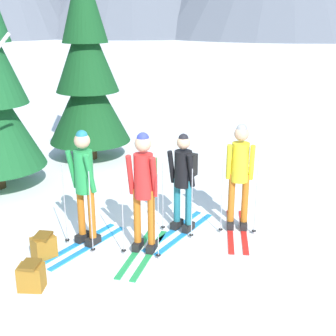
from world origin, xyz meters
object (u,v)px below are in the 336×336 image
at_px(skier_in_red, 144,185).
at_px(skier_in_yellow, 240,171).
at_px(skier_in_green, 84,183).
at_px(backpack_on_snow_beside, 31,276).
at_px(skier_in_black, 183,178).
at_px(backpack_on_snow_front, 44,246).
at_px(pine_tree_near, 87,70).

relative_size(skier_in_red, skier_in_yellow, 1.03).
bearing_deg(skier_in_red, skier_in_yellow, 34.50).
xyz_separation_m(skier_in_green, backpack_on_snow_beside, (-0.35, -1.31, -0.83)).
height_order(skier_in_black, backpack_on_snow_beside, skier_in_black).
distance_m(skier_in_green, backpack_on_snow_front, 1.10).
relative_size(skier_in_yellow, backpack_on_snow_front, 4.50).
distance_m(skier_in_green, skier_in_red, 0.94).
bearing_deg(skier_in_black, backpack_on_snow_beside, -131.68).
xyz_separation_m(skier_in_yellow, pine_tree_near, (-3.54, 3.48, 1.12)).
height_order(skier_in_yellow, backpack_on_snow_front, skier_in_yellow).
bearing_deg(pine_tree_near, backpack_on_snow_front, -81.47).
distance_m(skier_in_green, backpack_on_snow_beside, 1.59).
distance_m(skier_in_black, backpack_on_snow_front, 2.38).
bearing_deg(skier_in_yellow, skier_in_black, -168.83).
distance_m(skier_in_red, backpack_on_snow_beside, 1.97).
height_order(skier_in_green, backpack_on_snow_beside, skier_in_green).
bearing_deg(skier_in_yellow, pine_tree_near, 135.49).
bearing_deg(skier_in_red, backpack_on_snow_front, -163.56).
distance_m(skier_in_green, skier_in_black, 1.59).
bearing_deg(skier_in_green, skier_in_yellow, 20.34).
distance_m(skier_in_yellow, backpack_on_snow_beside, 3.54).
xyz_separation_m(skier_in_black, skier_in_yellow, (0.89, 0.18, 0.10)).
relative_size(skier_in_green, pine_tree_near, 0.39).
bearing_deg(skier_in_green, backpack_on_snow_front, -133.98).
relative_size(skier_in_black, pine_tree_near, 0.36).
relative_size(backpack_on_snow_front, backpack_on_snow_beside, 1.05).
height_order(skier_in_yellow, backpack_on_snow_beside, skier_in_yellow).
bearing_deg(pine_tree_near, skier_in_black, -54.05).
distance_m(skier_in_green, pine_tree_near, 4.65).
distance_m(skier_in_red, pine_tree_near, 5.05).
relative_size(skier_in_red, backpack_on_snow_front, 4.64).
bearing_deg(skier_in_black, skier_in_green, -154.42).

